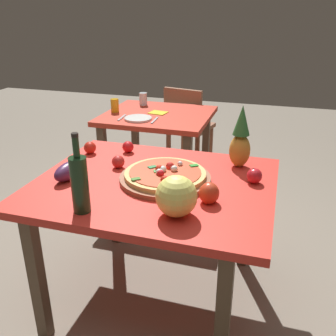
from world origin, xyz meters
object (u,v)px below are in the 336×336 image
(pizza_board, at_px, (165,178))
(fork_utensil, at_px, (122,118))
(melon, at_px, (176,196))
(tomato_beside_pepper, at_px, (118,162))
(eggplant, at_px, (69,171))
(tomato_by_bottle, at_px, (128,147))
(display_table, at_px, (155,196))
(drinking_glass_juice, at_px, (115,105))
(tomato_at_corner, at_px, (90,148))
(tomato_near_board, at_px, (254,176))
(bell_pepper, at_px, (209,193))
(dining_chair, at_px, (187,123))
(drinking_glass_water, at_px, (143,99))
(background_table, at_px, (158,127))
(wine_bottle, at_px, (80,183))
(pizza, at_px, (165,174))
(knife_utensil, at_px, (155,120))
(dinner_plate, at_px, (138,118))
(napkin_folded, at_px, (158,113))
(pineapple_left, at_px, (240,140))

(pizza_board, relative_size, fork_utensil, 2.62)
(melon, xyz_separation_m, tomato_beside_pepper, (-0.45, 0.41, -0.05))
(eggplant, height_order, tomato_by_bottle, eggplant)
(display_table, height_order, drinking_glass_juice, drinking_glass_juice)
(pizza_board, xyz_separation_m, tomato_at_corner, (-0.56, 0.24, 0.02))
(eggplant, relative_size, tomato_near_board, 2.55)
(bell_pepper, height_order, tomato_near_board, bell_pepper)
(dining_chair, height_order, drinking_glass_water, same)
(dining_chair, bearing_deg, drinking_glass_water, 62.69)
(background_table, relative_size, wine_bottle, 2.47)
(background_table, bearing_deg, fork_utensil, -136.61)
(pizza, xyz_separation_m, eggplant, (-0.49, -0.12, 0.00))
(pizza, distance_m, tomato_near_board, 0.45)
(fork_utensil, distance_m, knife_utensil, 0.28)
(display_table, distance_m, drinking_glass_juice, 1.46)
(melon, bearing_deg, dinner_plate, 117.30)
(background_table, relative_size, melon, 4.91)
(background_table, bearing_deg, display_table, -72.31)
(tomato_near_board, relative_size, tomato_by_bottle, 1.12)
(display_table, bearing_deg, tomato_near_board, 14.76)
(tomato_beside_pepper, bearing_deg, tomato_at_corner, 148.69)
(display_table, height_order, napkin_folded, napkin_folded)
(bell_pepper, relative_size, dinner_plate, 0.47)
(pizza_board, bearing_deg, bell_pepper, -32.60)
(pizza, height_order, wine_bottle, wine_bottle)
(pizza, xyz_separation_m, dinner_plate, (-0.55, 1.04, -0.03))
(pineapple_left, relative_size, napkin_folded, 2.50)
(dining_chair, height_order, wine_bottle, wine_bottle)
(wine_bottle, bearing_deg, tomato_by_bottle, 96.81)
(background_table, relative_size, knife_utensil, 4.92)
(dining_chair, xyz_separation_m, tomato_by_bottle, (0.02, -1.56, 0.29))
(tomato_at_corner, distance_m, drinking_glass_juice, 1.00)
(background_table, distance_m, drinking_glass_water, 0.38)
(display_table, xyz_separation_m, knife_utensil, (-0.36, 1.06, 0.09))
(pizza_board, bearing_deg, eggplant, -165.54)
(tomato_by_bottle, height_order, fork_utensil, tomato_by_bottle)
(eggplant, distance_m, drinking_glass_juice, 1.37)
(tomato_by_bottle, height_order, dinner_plate, tomato_by_bottle)
(eggplant, xyz_separation_m, knife_utensil, (0.07, 1.17, -0.04))
(pizza_board, height_order, melon, melon)
(tomato_by_bottle, bearing_deg, tomato_near_board, -15.92)
(bell_pepper, distance_m, knife_utensil, 1.38)
(melon, xyz_separation_m, tomato_by_bottle, (-0.49, 0.65, -0.06))
(tomato_by_bottle, bearing_deg, pizza, -43.95)
(tomato_at_corner, distance_m, fork_utensil, 0.81)
(display_table, height_order, pizza_board, pizza_board)
(bell_pepper, bearing_deg, knife_utensil, 119.16)
(pizza_board, bearing_deg, background_table, 110.08)
(tomato_beside_pepper, relative_size, fork_utensil, 0.40)
(tomato_at_corner, height_order, fork_utensil, tomato_at_corner)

